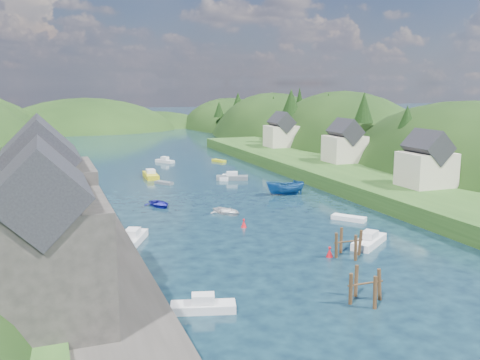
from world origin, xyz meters
name	(u,v)px	position (x,y,z in m)	size (l,w,h in m)	color
ground	(197,181)	(0.00, 50.00, 0.00)	(600.00, 600.00, 0.00)	black
hillside_right	(341,182)	(45.00, 75.00, -7.41)	(36.00, 245.56, 48.00)	black
far_hills	(115,155)	(1.22, 174.01, -10.80)	(103.00, 68.00, 44.00)	black
hill_trees	(176,115)	(-0.16, 64.36, 11.09)	(91.66, 149.20, 12.48)	black
quay_left	(64,232)	(-24.00, 20.00, 1.00)	(12.00, 110.00, 2.00)	#2D2B28
quayside_buildings	(43,206)	(-26.00, 6.39, 7.09)	(8.00, 35.84, 12.90)	#2D2B28
boat_sheds	(42,170)	(-26.00, 39.00, 5.27)	(7.00, 21.00, 7.50)	#2D2D30
terrace_right	(348,175)	(25.00, 40.00, 1.20)	(16.00, 120.00, 2.40)	#234719
right_bank_cottages	(339,144)	(28.00, 48.33, 5.84)	(9.00, 59.24, 8.41)	beige
piling_cluster_near	(365,290)	(-2.12, -6.56, 1.05)	(3.24, 3.02, 3.24)	#382314
piling_cluster_far	(348,246)	(2.75, 3.88, 1.07)	(3.30, 3.07, 3.27)	#382314
channel_buoy_near	(330,252)	(0.94, 4.43, 0.48)	(0.70, 0.70, 1.10)	red
channel_buoy_far	(244,224)	(-3.21, 18.02, 0.48)	(0.70, 0.70, 1.10)	red
moored_boats	(225,196)	(-0.33, 33.39, 0.59)	(32.25, 82.32, 2.43)	gold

